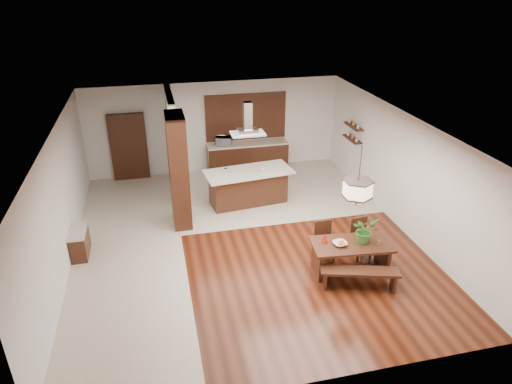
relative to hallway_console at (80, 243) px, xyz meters
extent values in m
plane|color=#37150A|center=(3.81, -0.20, -0.32)|extent=(9.00, 9.00, 0.00)
cube|color=white|center=(3.81, -0.20, 2.58)|extent=(8.00, 9.00, 0.04)
cube|color=silver|center=(3.81, 4.30, 1.14)|extent=(8.00, 0.04, 2.90)
cube|color=silver|center=(3.81, -4.70, 1.14)|extent=(8.00, 0.04, 2.90)
cube|color=silver|center=(-0.19, -0.20, 1.14)|extent=(0.04, 9.00, 2.90)
cube|color=silver|center=(7.81, -0.20, 1.14)|extent=(0.04, 9.00, 2.90)
cube|color=beige|center=(1.06, -0.20, -0.31)|extent=(2.50, 9.00, 0.01)
cube|color=beige|center=(5.06, 2.30, -0.31)|extent=(5.50, 4.00, 0.01)
cube|color=#431C10|center=(3.81, -0.20, 2.57)|extent=(8.00, 9.00, 0.02)
cube|color=black|center=(2.41, 1.00, 1.14)|extent=(0.45, 1.00, 2.90)
cube|color=silver|center=(2.41, 3.10, 1.14)|extent=(0.18, 2.40, 2.90)
cube|color=black|center=(0.00, 0.00, 0.00)|extent=(0.37, 0.88, 0.63)
cube|color=black|center=(1.11, 4.20, 0.74)|extent=(1.10, 0.20, 2.10)
cube|color=black|center=(4.81, 4.00, 0.13)|extent=(2.60, 0.60, 0.90)
cube|color=beige|center=(4.81, 4.00, 0.61)|extent=(2.60, 0.62, 0.05)
cube|color=#A75F32|center=(4.81, 4.26, 1.44)|extent=(2.60, 0.08, 1.50)
cube|color=black|center=(7.68, 2.40, 1.08)|extent=(0.26, 0.90, 0.04)
cube|color=black|center=(7.68, 2.40, 1.49)|extent=(0.26, 0.90, 0.04)
cube|color=black|center=(5.78, -2.01, 0.36)|extent=(1.77, 1.01, 0.06)
cube|color=black|center=(5.05, -1.94, 0.01)|extent=(0.14, 0.68, 0.65)
cube|color=black|center=(6.52, -2.09, 0.01)|extent=(0.14, 0.68, 0.65)
imported|color=#326D24|center=(6.05, -2.00, 0.68)|extent=(0.65, 0.61, 0.56)
imported|color=#B8AFA1|center=(5.51, -2.02, 0.43)|extent=(0.32, 0.32, 0.07)
cone|color=#A9110C|center=(5.23, -1.85, 0.51)|extent=(0.17, 0.17, 0.23)
cylinder|color=gold|center=(6.32, -2.19, 0.44)|extent=(0.09, 0.09, 0.10)
cube|color=black|center=(4.33, 1.71, 0.15)|extent=(2.16, 1.03, 0.94)
cube|color=beige|center=(4.33, 1.65, 0.65)|extent=(2.51, 1.32, 0.05)
imported|color=white|center=(4.71, 1.57, 0.73)|extent=(0.15, 0.15, 0.11)
imported|color=#B6BABD|center=(4.03, 3.99, 0.77)|extent=(0.54, 0.42, 0.27)
camera|label=1|loc=(1.92, -9.59, 5.60)|focal=32.00mm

